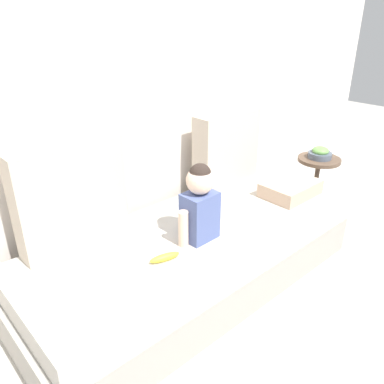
{
  "coord_description": "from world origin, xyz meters",
  "views": [
    {
      "loc": [
        -1.37,
        -1.49,
        1.62
      ],
      "look_at": [
        -0.03,
        0.0,
        0.67
      ],
      "focal_mm": 36.3,
      "sensor_mm": 36.0,
      "label": 1
    }
  ],
  "objects_px": {
    "throw_pillow_right": "(226,150)",
    "side_table": "(318,171)",
    "couch": "(195,258)",
    "throw_pillow_left": "(71,196)",
    "fruit_bowl": "(320,153)",
    "banana": "(165,257)",
    "folded_blanket": "(290,188)",
    "toddler": "(200,203)"
  },
  "relations": [
    {
      "from": "couch",
      "to": "folded_blanket",
      "type": "bearing_deg",
      "value": -7.45
    },
    {
      "from": "banana",
      "to": "folded_blanket",
      "type": "height_order",
      "value": "folded_blanket"
    },
    {
      "from": "couch",
      "to": "throw_pillow_right",
      "type": "bearing_deg",
      "value": 28.46
    },
    {
      "from": "folded_blanket",
      "to": "toddler",
      "type": "bearing_deg",
      "value": 179.11
    },
    {
      "from": "toddler",
      "to": "fruit_bowl",
      "type": "xyz_separation_m",
      "value": [
        1.54,
        0.17,
        -0.12
      ]
    },
    {
      "from": "fruit_bowl",
      "to": "throw_pillow_left",
      "type": "bearing_deg",
      "value": 173.25
    },
    {
      "from": "throw_pillow_left",
      "to": "folded_blanket",
      "type": "bearing_deg",
      "value": -16.99
    },
    {
      "from": "folded_blanket",
      "to": "side_table",
      "type": "bearing_deg",
      "value": 15.28
    },
    {
      "from": "throw_pillow_left",
      "to": "fruit_bowl",
      "type": "bearing_deg",
      "value": -6.75
    },
    {
      "from": "banana",
      "to": "folded_blanket",
      "type": "relative_size",
      "value": 0.42
    },
    {
      "from": "throw_pillow_right",
      "to": "banana",
      "type": "height_order",
      "value": "throw_pillow_right"
    },
    {
      "from": "couch",
      "to": "toddler",
      "type": "xyz_separation_m",
      "value": [
        -0.05,
        -0.09,
        0.44
      ]
    },
    {
      "from": "banana",
      "to": "folded_blanket",
      "type": "bearing_deg",
      "value": 1.54
    },
    {
      "from": "throw_pillow_left",
      "to": "banana",
      "type": "relative_size",
      "value": 3.49
    },
    {
      "from": "couch",
      "to": "side_table",
      "type": "relative_size",
      "value": 4.54
    },
    {
      "from": "couch",
      "to": "throw_pillow_left",
      "type": "xyz_separation_m",
      "value": [
        -0.6,
        0.33,
        0.51
      ]
    },
    {
      "from": "banana",
      "to": "throw_pillow_left",
      "type": "bearing_deg",
      "value": 119.31
    },
    {
      "from": "folded_blanket",
      "to": "throw_pillow_left",
      "type": "bearing_deg",
      "value": 163.01
    },
    {
      "from": "throw_pillow_right",
      "to": "fruit_bowl",
      "type": "height_order",
      "value": "throw_pillow_right"
    },
    {
      "from": "toddler",
      "to": "side_table",
      "type": "xyz_separation_m",
      "value": [
        1.54,
        0.17,
        -0.28
      ]
    },
    {
      "from": "toddler",
      "to": "couch",
      "type": "bearing_deg",
      "value": 61.77
    },
    {
      "from": "banana",
      "to": "side_table",
      "type": "height_order",
      "value": "side_table"
    },
    {
      "from": "toddler",
      "to": "folded_blanket",
      "type": "xyz_separation_m",
      "value": [
        0.87,
        -0.01,
        -0.18
      ]
    },
    {
      "from": "couch",
      "to": "folded_blanket",
      "type": "xyz_separation_m",
      "value": [
        0.81,
        -0.11,
        0.26
      ]
    },
    {
      "from": "couch",
      "to": "banana",
      "type": "relative_size",
      "value": 12.88
    },
    {
      "from": "banana",
      "to": "side_table",
      "type": "bearing_deg",
      "value": 6.72
    },
    {
      "from": "throw_pillow_right",
      "to": "fruit_bowl",
      "type": "relative_size",
      "value": 2.82
    },
    {
      "from": "side_table",
      "to": "banana",
      "type": "bearing_deg",
      "value": -173.28
    },
    {
      "from": "throw_pillow_left",
      "to": "side_table",
      "type": "xyz_separation_m",
      "value": [
        2.09,
        -0.25,
        -0.35
      ]
    },
    {
      "from": "throw_pillow_right",
      "to": "side_table",
      "type": "xyz_separation_m",
      "value": [
        0.89,
        -0.25,
        -0.33
      ]
    },
    {
      "from": "throw_pillow_left",
      "to": "throw_pillow_right",
      "type": "relative_size",
      "value": 1.08
    },
    {
      "from": "throw_pillow_left",
      "to": "banana",
      "type": "xyz_separation_m",
      "value": [
        0.26,
        -0.46,
        -0.27
      ]
    },
    {
      "from": "throw_pillow_left",
      "to": "fruit_bowl",
      "type": "xyz_separation_m",
      "value": [
        2.09,
        -0.25,
        -0.19
      ]
    },
    {
      "from": "toddler",
      "to": "side_table",
      "type": "bearing_deg",
      "value": 6.35
    },
    {
      "from": "throw_pillow_right",
      "to": "couch",
      "type": "bearing_deg",
      "value": -151.54
    },
    {
      "from": "couch",
      "to": "throw_pillow_right",
      "type": "relative_size",
      "value": 3.99
    },
    {
      "from": "banana",
      "to": "fruit_bowl",
      "type": "distance_m",
      "value": 1.85
    },
    {
      "from": "couch",
      "to": "folded_blanket",
      "type": "relative_size",
      "value": 5.47
    },
    {
      "from": "throw_pillow_left",
      "to": "throw_pillow_right",
      "type": "bearing_deg",
      "value": 0.0
    },
    {
      "from": "couch",
      "to": "folded_blanket",
      "type": "height_order",
      "value": "folded_blanket"
    },
    {
      "from": "throw_pillow_right",
      "to": "side_table",
      "type": "bearing_deg",
      "value": -15.57
    },
    {
      "from": "throw_pillow_left",
      "to": "toddler",
      "type": "xyz_separation_m",
      "value": [
        0.55,
        -0.42,
        -0.07
      ]
    }
  ]
}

